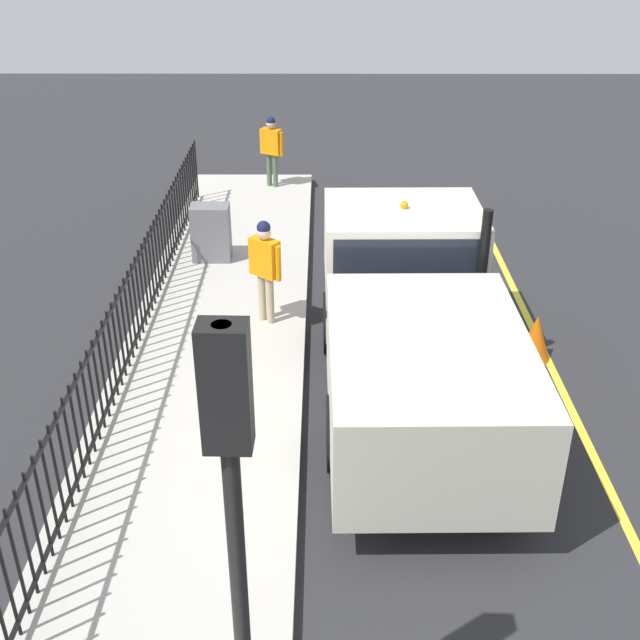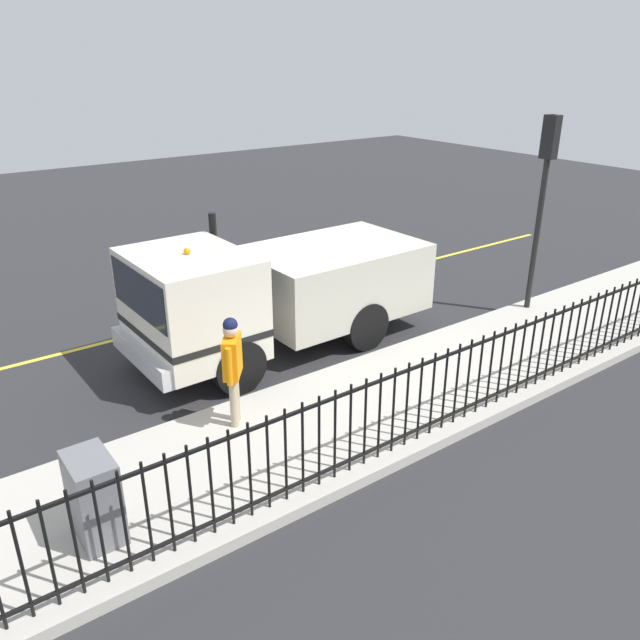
% 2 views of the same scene
% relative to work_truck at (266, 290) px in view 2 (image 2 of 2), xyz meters
% --- Properties ---
extents(ground_plane, '(47.85, 47.85, 0.00)m').
position_rel_work_truck_xyz_m(ground_plane, '(0.09, 1.43, -1.26)').
color(ground_plane, '#2B2B2D').
rests_on(ground_plane, ground).
extents(sidewalk_slab, '(2.82, 21.75, 0.16)m').
position_rel_work_truck_xyz_m(sidewalk_slab, '(2.91, 1.43, -1.18)').
color(sidewalk_slab, '#B7B2A8').
rests_on(sidewalk_slab, ground).
extents(lane_marking, '(0.12, 19.58, 0.01)m').
position_rel_work_truck_xyz_m(lane_marking, '(-2.25, 1.43, -1.26)').
color(lane_marking, yellow).
rests_on(lane_marking, ground).
extents(work_truck, '(2.43, 5.97, 2.60)m').
position_rel_work_truck_xyz_m(work_truck, '(0.00, 0.00, 0.00)').
color(work_truck, silver).
rests_on(work_truck, ground).
extents(worker_standing, '(0.52, 0.47, 1.73)m').
position_rel_work_truck_xyz_m(worker_standing, '(2.13, -1.89, -0.04)').
color(worker_standing, orange).
rests_on(worker_standing, sidewalk_slab).
extents(iron_fence, '(0.04, 18.52, 1.32)m').
position_rel_work_truck_xyz_m(iron_fence, '(4.07, 1.43, -0.43)').
color(iron_fence, black).
rests_on(iron_fence, sidewalk_slab).
extents(traffic_light_near, '(0.31, 0.22, 4.07)m').
position_rel_work_truck_xyz_m(traffic_light_near, '(1.79, 5.63, 1.78)').
color(traffic_light_near, black).
rests_on(traffic_light_near, sidewalk_slab).
extents(utility_cabinet, '(0.71, 0.47, 1.07)m').
position_rel_work_truck_xyz_m(utility_cabinet, '(3.32, -4.36, -0.57)').
color(utility_cabinet, slate).
rests_on(utility_cabinet, sidewalk_slab).
extents(traffic_cone, '(0.51, 0.51, 0.73)m').
position_rel_work_truck_xyz_m(traffic_cone, '(-2.02, -0.99, -0.90)').
color(traffic_cone, orange).
rests_on(traffic_cone, ground).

